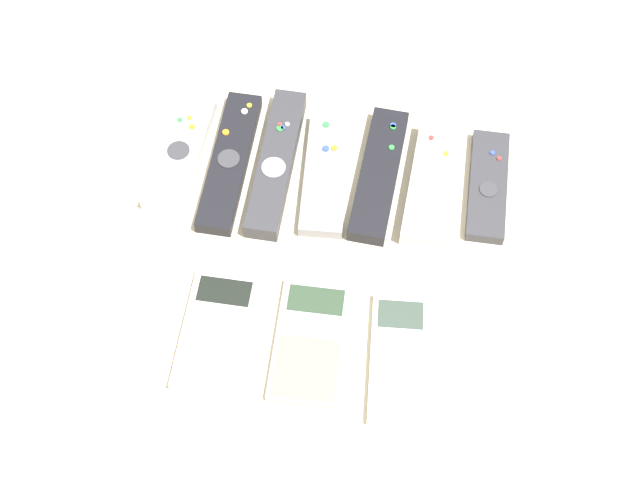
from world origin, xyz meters
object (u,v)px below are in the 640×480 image
object	(u,v)px
remote_3	(326,174)
calculator_2	(399,359)
remote_0	(180,153)
remote_5	(433,184)
remote_2	(276,163)
remote_1	(230,162)
calculator_1	(310,342)
remote_6	(488,186)
calculator_0	(216,332)
remote_4	(379,175)

from	to	relation	value
remote_3	calculator_2	bearing A→B (deg)	-66.87
remote_0	remote_5	size ratio (longest dim) A/B	0.99
remote_0	remote_3	xyz separation A→B (m)	(0.19, -0.01, -0.00)
remote_2	remote_5	xyz separation A→B (m)	(0.20, -0.01, 0.00)
calculator_2	remote_1	bearing A→B (deg)	131.92
remote_1	calculator_1	world-z (taller)	remote_1
remote_1	remote_3	distance (m)	0.13
remote_6	remote_5	bearing A→B (deg)	-171.22
remote_0	calculator_1	distance (m)	0.31
remote_0	remote_2	size ratio (longest dim) A/B	0.81
remote_2	calculator_1	size ratio (longest dim) A/B	1.43
calculator_2	remote_0	bearing A→B (deg)	138.28
remote_2	remote_3	xyz separation A→B (m)	(0.07, -0.01, -0.00)
remote_2	remote_5	bearing A→B (deg)	-0.05
calculator_1	remote_1	bearing A→B (deg)	120.35
remote_5	remote_6	size ratio (longest dim) A/B	1.12
calculator_0	calculator_1	xyz separation A→B (m)	(0.11, 0.00, -0.00)
remote_4	calculator_0	world-z (taller)	remote_4
remote_5	remote_6	distance (m)	0.07
remote_1	calculator_2	size ratio (longest dim) A/B	1.30
remote_2	calculator_2	distance (m)	0.31
remote_1	remote_2	world-z (taller)	remote_2
remote_0	remote_2	distance (m)	0.13
remote_5	calculator_2	xyz separation A→B (m)	(-0.02, -0.24, -0.01)
remote_0	remote_6	world-z (taller)	remote_0
remote_5	calculator_1	size ratio (longest dim) A/B	1.17
remote_5	calculator_2	world-z (taller)	remote_5
remote_3	remote_4	world-z (taller)	remote_4
calculator_0	calculator_2	xyz separation A→B (m)	(0.21, -0.00, -0.00)
remote_5	calculator_2	distance (m)	0.24
remote_4	remote_3	bearing A→B (deg)	-170.00
remote_4	remote_6	world-z (taller)	remote_4
remote_4	remote_2	bearing A→B (deg)	-175.60
remote_4	remote_5	distance (m)	0.07
remote_6	calculator_1	world-z (taller)	remote_6
remote_0	remote_6	xyz separation A→B (m)	(0.40, 0.01, -0.00)
remote_6	calculator_2	distance (m)	0.27
remote_4	remote_0	bearing A→B (deg)	-175.67
remote_2	calculator_0	bearing A→B (deg)	-96.16
remote_3	remote_4	distance (m)	0.07
remote_1	remote_0	bearing A→B (deg)	177.82
remote_0	remote_1	xyz separation A→B (m)	(0.07, -0.00, -0.00)
remote_2	calculator_0	distance (m)	0.24
remote_0	remote_5	xyz separation A→B (m)	(0.33, -0.00, 0.00)
remote_4	remote_6	bearing A→B (deg)	5.34
remote_4	calculator_1	size ratio (longest dim) A/B	1.30
remote_3	calculator_2	xyz separation A→B (m)	(0.12, -0.24, -0.00)
remote_2	remote_3	world-z (taller)	remote_2
remote_3	calculator_0	xyz separation A→B (m)	(-0.10, -0.23, -0.00)
remote_1	remote_4	xyz separation A→B (m)	(0.19, 0.01, 0.00)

